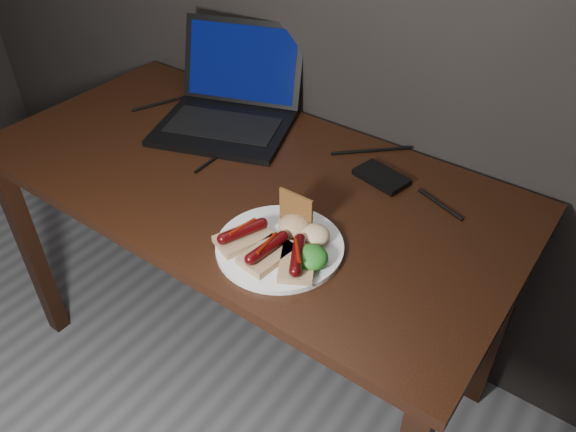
{
  "coord_description": "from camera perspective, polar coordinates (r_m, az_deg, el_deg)",
  "views": [
    {
      "loc": [
        0.78,
        0.5,
        1.56
      ],
      "look_at": [
        0.24,
        1.24,
        0.82
      ],
      "focal_mm": 35.0,
      "sensor_mm": 36.0,
      "label": 1
    }
  ],
  "objects": [
    {
      "name": "bread_sausage_right",
      "position": [
        1.14,
        0.96,
        -4.38
      ],
      "size": [
        0.12,
        0.13,
        0.04
      ],
      "color": "tan",
      "rests_on": "plate"
    },
    {
      "name": "salad_greens",
      "position": [
        1.14,
        2.36,
        -4.22
      ],
      "size": [
        0.07,
        0.07,
        0.04
      ],
      "primitive_type": "ellipsoid",
      "color": "#135F1A",
      "rests_on": "plate"
    },
    {
      "name": "crispbread",
      "position": [
        1.22,
        0.82,
        0.61
      ],
      "size": [
        0.08,
        0.01,
        0.08
      ],
      "primitive_type": "cube",
      "color": "#925C28",
      "rests_on": "plate"
    },
    {
      "name": "bread_sausage_center",
      "position": [
        1.15,
        -2.13,
        -3.65
      ],
      "size": [
        0.08,
        0.12,
        0.04
      ],
      "color": "tan",
      "rests_on": "plate"
    },
    {
      "name": "salsa_mound",
      "position": [
        1.21,
        0.72,
        -0.96
      ],
      "size": [
        0.07,
        0.07,
        0.04
      ],
      "primitive_type": "ellipsoid",
      "color": "maroon",
      "rests_on": "plate"
    },
    {
      "name": "desk",
      "position": [
        1.48,
        -4.33,
        1.48
      ],
      "size": [
        1.4,
        0.7,
        0.75
      ],
      "color": "black",
      "rests_on": "ground"
    },
    {
      "name": "coleslaw_mound",
      "position": [
        1.19,
        2.76,
        -1.9
      ],
      "size": [
        0.06,
        0.06,
        0.04
      ],
      "primitive_type": "ellipsoid",
      "color": "beige",
      "rests_on": "plate"
    },
    {
      "name": "hard_drive",
      "position": [
        1.42,
        9.48,
        3.93
      ],
      "size": [
        0.14,
        0.1,
        0.02
      ],
      "primitive_type": "cube",
      "rotation": [
        0.0,
        0.0,
        -0.21
      ],
      "color": "black",
      "rests_on": "desk"
    },
    {
      "name": "laptop",
      "position": [
        1.64,
        -5.91,
        11.15
      ],
      "size": [
        0.46,
        0.47,
        0.25
      ],
      "color": "black",
      "rests_on": "desk"
    },
    {
      "name": "bread_sausage_left",
      "position": [
        1.2,
        -4.59,
        -1.96
      ],
      "size": [
        0.11,
        0.13,
        0.04
      ],
      "color": "tan",
      "rests_on": "plate"
    },
    {
      "name": "desk_cables",
      "position": [
        1.53,
        -0.53,
        7.12
      ],
      "size": [
        1.01,
        0.43,
        0.01
      ],
      "color": "black",
      "rests_on": "desk"
    },
    {
      "name": "plate",
      "position": [
        1.2,
        -0.85,
        -3.11
      ],
      "size": [
        0.31,
        0.31,
        0.01
      ],
      "primitive_type": "cylinder",
      "rotation": [
        0.0,
        0.0,
        -0.13
      ],
      "color": "white",
      "rests_on": "desk"
    }
  ]
}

